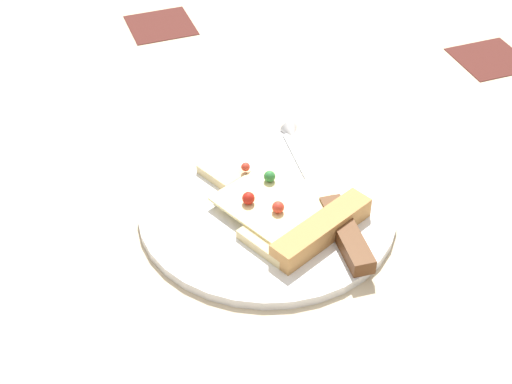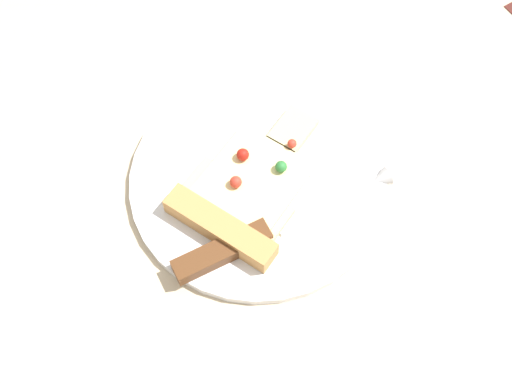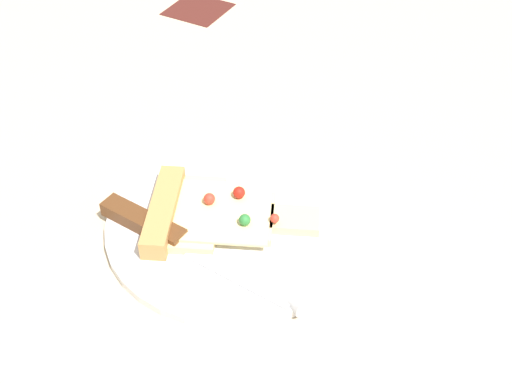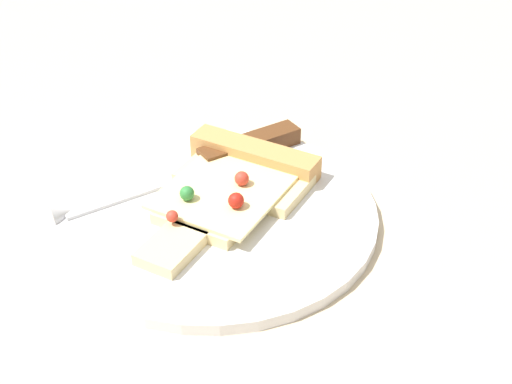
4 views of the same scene
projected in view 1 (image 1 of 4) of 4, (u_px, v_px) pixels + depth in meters
The scene contains 4 objects.
ground_plane at pixel (310, 240), 77.88cm from camera, with size 157.05×157.05×3.00cm.
plate at pixel (267, 209), 78.59cm from camera, with size 26.64×26.64×1.00cm, color silver.
pizza_slice at pixel (285, 211), 76.33cm from camera, with size 19.07×14.67×2.60cm.
knife at pixel (330, 205), 77.29cm from camera, with size 24.09×4.13×2.45cm.
Camera 1 is at (-50.50, 24.53, 52.98)cm, focal length 53.26 mm.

